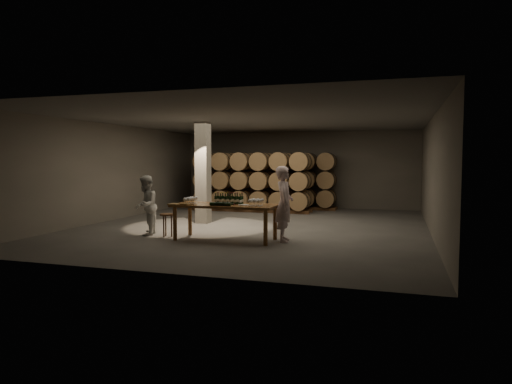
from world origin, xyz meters
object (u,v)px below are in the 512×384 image
(stool, at_px, (167,218))
(person_man, at_px, (284,204))
(tasting_table, at_px, (225,208))
(bottle_cluster, at_px, (229,200))
(person_woman, at_px, (146,205))
(plate, at_px, (243,205))
(notebook_near, at_px, (186,204))

(stool, distance_m, person_man, 3.14)
(tasting_table, distance_m, stool, 1.66)
(tasting_table, distance_m, bottle_cluster, 0.23)
(person_man, bearing_deg, person_woman, 78.83)
(bottle_cluster, relative_size, plate, 2.76)
(notebook_near, xyz_separation_m, stool, (-0.76, 0.39, -0.42))
(plate, distance_m, stool, 2.18)
(plate, height_order, stool, plate)
(plate, bearing_deg, stool, 178.57)
(tasting_table, relative_size, stool, 4.31)
(plate, xyz_separation_m, notebook_near, (-1.38, -0.34, 0.01))
(person_man, bearing_deg, tasting_table, 84.92)
(bottle_cluster, xyz_separation_m, plate, (0.43, -0.14, -0.10))
(tasting_table, bearing_deg, person_man, 8.66)
(person_man, bearing_deg, notebook_near, 91.21)
(person_woman, bearing_deg, tasting_table, 69.24)
(bottle_cluster, relative_size, stool, 1.20)
(bottle_cluster, xyz_separation_m, stool, (-1.71, -0.08, -0.51))
(plate, relative_size, person_woman, 0.16)
(tasting_table, height_order, person_woman, person_woman)
(stool, xyz_separation_m, person_woman, (-0.66, 0.06, 0.31))
(stool, bearing_deg, tasting_table, 0.25)
(bottle_cluster, height_order, person_man, person_man)
(notebook_near, bearing_deg, tasting_table, 38.82)
(person_man, relative_size, person_woman, 1.16)
(person_man, bearing_deg, bottle_cluster, 82.29)
(tasting_table, relative_size, notebook_near, 9.90)
(tasting_table, relative_size, person_woman, 1.63)
(plate, distance_m, person_man, 1.00)
(plate, bearing_deg, notebook_near, -166.12)
(bottle_cluster, distance_m, notebook_near, 1.06)
(tasting_table, bearing_deg, person_woman, 178.63)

